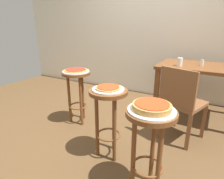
{
  "coord_description": "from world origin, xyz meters",
  "views": [
    {
      "loc": [
        1.04,
        -1.76,
        1.26
      ],
      "look_at": [
        0.14,
        -0.15,
        0.63
      ],
      "focal_mm": 30.22,
      "sensor_mm": 36.0,
      "label": 1
    }
  ],
  "objects": [
    {
      "name": "dining_table",
      "position": [
        0.87,
        1.01,
        0.64
      ],
      "size": [
        1.09,
        0.73,
        0.75
      ],
      "color": "brown",
      "rests_on": "ground_plane"
    },
    {
      "name": "back_wall",
      "position": [
        0.0,
        1.65,
        1.5
      ],
      "size": [
        6.0,
        0.1,
        3.0
      ],
      "primitive_type": "cube",
      "color": "silver",
      "rests_on": "ground_plane"
    },
    {
      "name": "stool_middle",
      "position": [
        0.21,
        -0.35,
        0.51
      ],
      "size": [
        0.36,
        0.36,
        0.7
      ],
      "color": "brown",
      "rests_on": "ground_plane"
    },
    {
      "name": "stool_leftside",
      "position": [
        -0.5,
        0.05,
        0.51
      ],
      "size": [
        0.36,
        0.36,
        0.7
      ],
      "color": "brown",
      "rests_on": "ground_plane"
    },
    {
      "name": "stool_foreground",
      "position": [
        0.7,
        -0.59,
        0.51
      ],
      "size": [
        0.36,
        0.36,
        0.7
      ],
      "color": "brown",
      "rests_on": "ground_plane"
    },
    {
      "name": "pizza_middle",
      "position": [
        0.21,
        -0.35,
        0.72
      ],
      "size": [
        0.23,
        0.23,
        0.02
      ],
      "color": "tan",
      "rests_on": "serving_plate_middle"
    },
    {
      "name": "serving_plate_leftside",
      "position": [
        -0.5,
        0.05,
        0.71
      ],
      "size": [
        0.34,
        0.34,
        0.01
      ],
      "primitive_type": "cylinder",
      "color": "silver",
      "rests_on": "stool_leftside"
    },
    {
      "name": "serving_plate_foreground",
      "position": [
        0.7,
        -0.59,
        0.71
      ],
      "size": [
        0.33,
        0.33,
        0.01
      ],
      "primitive_type": "cylinder",
      "color": "white",
      "rests_on": "stool_foreground"
    },
    {
      "name": "condiment_shaker",
      "position": [
        0.87,
        0.98,
        0.79
      ],
      "size": [
        0.04,
        0.04,
        0.08
      ],
      "primitive_type": "cylinder",
      "color": "white",
      "rests_on": "dining_table"
    },
    {
      "name": "serving_plate_middle",
      "position": [
        0.21,
        -0.35,
        0.71
      ],
      "size": [
        0.3,
        0.3,
        0.01
      ],
      "primitive_type": "cylinder",
      "color": "silver",
      "rests_on": "stool_middle"
    },
    {
      "name": "pizza_leftside",
      "position": [
        -0.5,
        0.05,
        0.72
      ],
      "size": [
        0.29,
        0.29,
        0.02
      ],
      "color": "tan",
      "rests_on": "serving_plate_leftside"
    },
    {
      "name": "ground_plane",
      "position": [
        0.0,
        0.0,
        0.0
      ],
      "size": [
        6.0,
        6.0,
        0.0
      ],
      "primitive_type": "plane",
      "color": "brown"
    },
    {
      "name": "cup_near_edge",
      "position": [
        0.62,
        0.83,
        0.8
      ],
      "size": [
        0.07,
        0.07,
        0.11
      ],
      "primitive_type": "cylinder",
      "color": "silver",
      "rests_on": "dining_table"
    },
    {
      "name": "wooden_chair",
      "position": [
        0.77,
        0.28,
        0.47
      ],
      "size": [
        0.51,
        0.51,
        0.85
      ],
      "color": "brown",
      "rests_on": "ground_plane"
    },
    {
      "name": "pizza_foreground",
      "position": [
        0.7,
        -0.59,
        0.74
      ],
      "size": [
        0.27,
        0.27,
        0.05
      ],
      "color": "#B78442",
      "rests_on": "serving_plate_foreground"
    }
  ]
}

